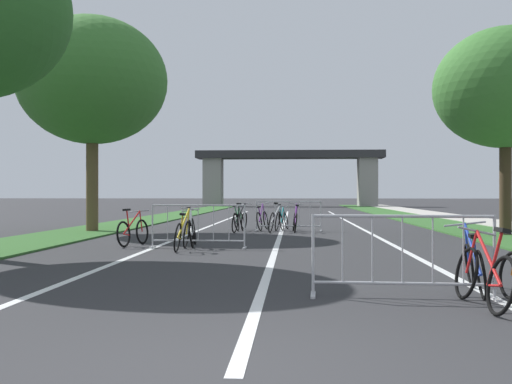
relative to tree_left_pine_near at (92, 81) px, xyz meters
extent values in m
plane|color=#2B2B2D|center=(6.43, -15.78, -5.15)|extent=(300.00, 300.00, 0.00)
cube|color=#2D5B26|center=(-0.20, 12.11, -5.12)|extent=(2.54, 68.18, 0.05)
cube|color=#2D5B26|center=(13.06, 12.11, -5.12)|extent=(2.54, 68.18, 0.05)
cube|color=#ADA89E|center=(15.44, 12.11, -5.11)|extent=(2.21, 68.18, 0.08)
cube|color=silver|center=(6.43, 3.94, -5.14)|extent=(0.14, 39.44, 0.01)
cube|color=silver|center=(9.38, 3.94, -5.14)|extent=(0.14, 39.44, 0.01)
cube|color=silver|center=(3.48, 3.94, -5.14)|extent=(0.14, 39.44, 0.01)
cube|color=#2D2D30|center=(6.43, 40.56, 0.07)|extent=(18.80, 3.09, 0.75)
cube|color=gray|center=(-1.34, 40.56, -2.73)|extent=(1.83, 2.40, 4.84)
cube|color=gray|center=(14.21, 40.56, -2.73)|extent=(1.83, 2.40, 4.84)
cylinder|color=brown|center=(0.00, 0.00, -3.52)|extent=(0.41, 0.41, 3.26)
ellipsoid|color=#38702D|center=(0.00, 0.00, 0.02)|extent=(5.09, 5.09, 4.33)
cylinder|color=#3D2D1E|center=(13.39, -1.06, -3.68)|extent=(0.36, 0.36, 2.94)
ellipsoid|color=#38702D|center=(13.39, -1.06, -0.56)|extent=(4.38, 4.38, 3.72)
cylinder|color=#ADADB2|center=(7.11, -12.30, -4.62)|extent=(0.04, 0.04, 1.05)
cube|color=#ADADB2|center=(7.11, -12.30, -5.13)|extent=(0.08, 0.44, 0.03)
cylinder|color=#ADADB2|center=(9.35, -12.40, -4.62)|extent=(0.04, 0.04, 1.05)
cube|color=#ADADB2|center=(9.35, -12.40, -5.13)|extent=(0.08, 0.44, 0.03)
cylinder|color=#ADADB2|center=(8.23, -12.35, -4.12)|extent=(2.25, 0.14, 0.04)
cylinder|color=#ADADB2|center=(8.23, -12.35, -4.97)|extent=(2.25, 0.14, 0.04)
cylinder|color=#ADADB2|center=(7.48, -12.32, -4.53)|extent=(0.02, 0.02, 0.87)
cylinder|color=#ADADB2|center=(7.86, -12.33, -4.53)|extent=(0.02, 0.02, 0.87)
cylinder|color=#ADADB2|center=(8.23, -12.35, -4.53)|extent=(0.02, 0.02, 0.87)
cylinder|color=#ADADB2|center=(8.60, -12.36, -4.53)|extent=(0.02, 0.02, 0.87)
cylinder|color=#ADADB2|center=(8.98, -12.38, -4.53)|extent=(0.02, 0.02, 0.87)
cylinder|color=#ADADB2|center=(3.44, -5.68, -4.62)|extent=(0.04, 0.04, 1.05)
cube|color=#ADADB2|center=(3.44, -5.68, -5.13)|extent=(0.08, 0.44, 0.03)
cylinder|color=#ADADB2|center=(5.68, -5.76, -4.62)|extent=(0.04, 0.04, 1.05)
cube|color=#ADADB2|center=(5.68, -5.76, -5.13)|extent=(0.08, 0.44, 0.03)
cylinder|color=#ADADB2|center=(4.56, -5.72, -4.12)|extent=(2.25, 0.12, 0.04)
cylinder|color=#ADADB2|center=(4.56, -5.72, -4.97)|extent=(2.25, 0.12, 0.04)
cylinder|color=#ADADB2|center=(3.81, -5.69, -4.53)|extent=(0.02, 0.02, 0.87)
cylinder|color=#ADADB2|center=(4.19, -5.71, -4.53)|extent=(0.02, 0.02, 0.87)
cylinder|color=#ADADB2|center=(4.56, -5.72, -4.53)|extent=(0.02, 0.02, 0.87)
cylinder|color=#ADADB2|center=(4.93, -5.73, -4.53)|extent=(0.02, 0.02, 0.87)
cylinder|color=#ADADB2|center=(5.31, -5.75, -4.53)|extent=(0.02, 0.02, 0.87)
cylinder|color=#ADADB2|center=(5.55, 0.96, -4.62)|extent=(0.04, 0.04, 1.05)
cube|color=#ADADB2|center=(5.55, 0.96, -5.13)|extent=(0.08, 0.44, 0.03)
cylinder|color=#ADADB2|center=(7.79, 0.86, -4.62)|extent=(0.04, 0.04, 1.05)
cube|color=#ADADB2|center=(7.79, 0.86, -5.13)|extent=(0.08, 0.44, 0.03)
cylinder|color=#ADADB2|center=(6.67, 0.91, -4.12)|extent=(2.25, 0.14, 0.04)
cylinder|color=#ADADB2|center=(6.67, 0.91, -4.97)|extent=(2.25, 0.14, 0.04)
cylinder|color=#ADADB2|center=(5.92, 0.94, -4.53)|extent=(0.02, 0.02, 0.87)
cylinder|color=#ADADB2|center=(6.30, 0.93, -4.53)|extent=(0.02, 0.02, 0.87)
cylinder|color=#ADADB2|center=(6.67, 0.91, -4.53)|extent=(0.02, 0.02, 0.87)
cylinder|color=#ADADB2|center=(7.04, 0.89, -4.53)|extent=(0.02, 0.02, 0.87)
cylinder|color=#ADADB2|center=(7.42, 0.88, -4.53)|extent=(0.02, 0.02, 0.87)
torus|color=black|center=(2.71, -5.62, -4.83)|extent=(0.25, 0.65, 0.65)
torus|color=black|center=(2.93, -4.67, -4.83)|extent=(0.25, 0.65, 0.65)
cylinder|color=red|center=(2.79, -5.17, -4.56)|extent=(0.21, 0.94, 0.57)
cylinder|color=red|center=(2.75, -5.35, -4.56)|extent=(0.12, 0.10, 0.64)
cylinder|color=red|center=(2.74, -5.47, -4.85)|extent=(0.10, 0.31, 0.08)
cylinder|color=red|center=(2.90, -4.69, -4.56)|extent=(0.10, 0.08, 0.54)
cube|color=black|center=(2.71, -5.37, -4.24)|extent=(0.16, 0.26, 0.06)
cylinder|color=#99999E|center=(2.87, -4.71, -4.29)|extent=(0.55, 0.15, 0.07)
torus|color=black|center=(5.65, 0.93, -4.81)|extent=(0.27, 0.68, 0.67)
torus|color=black|center=(5.83, 1.94, -4.81)|extent=(0.27, 0.68, 0.67)
cylinder|color=#662884|center=(5.68, 1.42, -4.51)|extent=(0.11, 1.01, 0.63)
cylinder|color=#662884|center=(5.66, 1.22, -4.59)|extent=(0.15, 0.10, 0.56)
cylinder|color=#662884|center=(5.68, 1.09, -4.84)|extent=(0.09, 0.33, 0.08)
cylinder|color=#662884|center=(5.77, 1.93, -4.51)|extent=(0.15, 0.07, 0.60)
cube|color=black|center=(5.61, 1.19, -4.32)|extent=(0.15, 0.25, 0.07)
cylinder|color=#99999E|center=(5.72, 1.91, -4.22)|extent=(0.51, 0.11, 0.12)
torus|color=black|center=(6.12, -0.12, -4.80)|extent=(0.26, 0.71, 0.70)
torus|color=black|center=(6.29, 0.93, -4.80)|extent=(0.26, 0.71, 0.70)
cylinder|color=#B7B7BC|center=(6.24, 0.37, -4.53)|extent=(0.30, 1.01, 0.57)
cylinder|color=#B7B7BC|center=(6.21, 0.17, -4.51)|extent=(0.15, 0.14, 0.69)
cylinder|color=#B7B7BC|center=(6.14, 0.05, -4.82)|extent=(0.08, 0.35, 0.08)
cylinder|color=#B7B7BC|center=(6.33, 0.90, -4.53)|extent=(0.12, 0.11, 0.54)
cube|color=black|center=(6.26, 0.12, -4.16)|extent=(0.15, 0.25, 0.07)
cylinder|color=#99999E|center=(6.37, 0.87, -4.26)|extent=(0.47, 0.11, 0.10)
torus|color=black|center=(4.86, 0.79, -4.82)|extent=(0.24, 0.66, 0.64)
torus|color=black|center=(4.97, 1.79, -4.82)|extent=(0.24, 0.66, 0.64)
cylinder|color=#1E7238|center=(4.86, 1.27, -4.57)|extent=(0.04, 0.98, 0.55)
cylinder|color=#1E7238|center=(4.84, 1.08, -4.58)|extent=(0.17, 0.10, 0.60)
cylinder|color=#1E7238|center=(4.88, 0.95, -4.85)|extent=(0.07, 0.33, 0.08)
cylinder|color=#1E7238|center=(4.91, 1.77, -4.57)|extent=(0.15, 0.08, 0.52)
cube|color=black|center=(4.77, 1.05, -4.28)|extent=(0.13, 0.25, 0.07)
cylinder|color=#99999E|center=(4.86, 1.75, -4.31)|extent=(0.48, 0.08, 0.12)
torus|color=black|center=(4.39, -5.75, -4.80)|extent=(0.20, 0.70, 0.69)
torus|color=black|center=(4.29, -4.78, -4.80)|extent=(0.20, 0.70, 0.69)
cylinder|color=silver|center=(4.31, -5.29, -4.53)|extent=(0.21, 0.94, 0.58)
cylinder|color=silver|center=(4.33, -5.47, -4.52)|extent=(0.13, 0.13, 0.67)
cylinder|color=silver|center=(4.38, -5.59, -4.83)|extent=(0.05, 0.32, 0.08)
cylinder|color=silver|center=(4.26, -4.80, -4.53)|extent=(0.11, 0.10, 0.55)
cube|color=black|center=(4.28, -5.51, -4.19)|extent=(0.13, 0.25, 0.06)
cylinder|color=#99999E|center=(4.23, -4.83, -4.26)|extent=(0.47, 0.07, 0.09)
torus|color=black|center=(6.42, 0.95, -4.83)|extent=(0.25, 0.65, 0.63)
torus|color=black|center=(6.57, 1.98, -4.83)|extent=(0.25, 0.65, 0.63)
cylinder|color=#197A7F|center=(6.44, 1.45, -4.58)|extent=(0.09, 1.01, 0.53)
cylinder|color=#197A7F|center=(6.41, 1.25, -4.56)|extent=(0.18, 0.10, 0.64)
cylinder|color=#197A7F|center=(6.45, 1.11, -4.85)|extent=(0.09, 0.34, 0.07)
cylinder|color=#197A7F|center=(6.52, 1.96, -4.58)|extent=(0.15, 0.07, 0.50)
cube|color=black|center=(6.34, 1.22, -4.24)|extent=(0.14, 0.25, 0.07)
cylinder|color=#99999E|center=(6.46, 1.94, -4.34)|extent=(0.44, 0.09, 0.12)
torus|color=black|center=(9.56, -12.41, -4.84)|extent=(0.21, 0.62, 0.61)
torus|color=black|center=(4.91, -0.16, -4.81)|extent=(0.23, 0.68, 0.67)
torus|color=black|center=(5.12, 0.91, -4.81)|extent=(0.23, 0.68, 0.67)
cylinder|color=black|center=(5.03, 0.35, -4.49)|extent=(0.30, 1.04, 0.67)
cylinder|color=black|center=(4.99, 0.14, -4.52)|extent=(0.09, 0.13, 0.68)
cylinder|color=black|center=(4.94, 0.01, -4.84)|extent=(0.09, 0.35, 0.08)
cylinder|color=black|center=(5.14, 0.88, -4.49)|extent=(0.09, 0.10, 0.64)
cube|color=black|center=(5.01, 0.10, -4.18)|extent=(0.15, 0.26, 0.06)
cylinder|color=#99999E|center=(5.16, 0.85, -4.18)|extent=(0.46, 0.12, 0.07)
torus|color=black|center=(9.17, -12.47, -4.84)|extent=(0.20, 0.63, 0.62)
torus|color=black|center=(9.32, -11.46, -4.84)|extent=(0.20, 0.63, 0.62)
cylinder|color=#1E389E|center=(9.20, -11.98, -4.55)|extent=(0.12, 1.00, 0.61)
cylinder|color=#1E389E|center=(9.19, -12.18, -4.63)|extent=(0.12, 0.11, 0.52)
cylinder|color=#1E389E|center=(9.19, -12.31, -4.86)|extent=(0.08, 0.33, 0.07)
cylinder|color=#1E389E|center=(9.28, -11.48, -4.55)|extent=(0.12, 0.08, 0.59)
cube|color=black|center=(9.15, -12.21, -4.37)|extent=(0.14, 0.25, 0.06)
cylinder|color=#99999E|center=(9.24, -11.49, -4.26)|extent=(0.56, 0.11, 0.09)
torus|color=black|center=(4.28, -6.83, -4.82)|extent=(0.12, 0.66, 0.66)
torus|color=black|center=(4.28, -5.77, -4.82)|extent=(0.12, 0.66, 0.66)
cylinder|color=gold|center=(4.32, -6.33, -4.51)|extent=(0.12, 1.04, 0.65)
cylinder|color=gold|center=(4.31, -6.53, -4.58)|extent=(0.12, 0.13, 0.57)
cylinder|color=gold|center=(4.28, -6.66, -4.84)|extent=(0.03, 0.35, 0.08)
cylinder|color=gold|center=(4.32, -5.79, -4.51)|extent=(0.12, 0.09, 0.62)
cube|color=black|center=(4.34, -6.57, -4.30)|extent=(0.11, 0.24, 0.06)
cylinder|color=#99999E|center=(4.36, -5.82, -4.20)|extent=(0.44, 0.03, 0.08)
torus|color=black|center=(9.07, -13.45, -4.82)|extent=(0.23, 0.67, 0.66)
torus|color=black|center=(9.00, -12.43, -4.82)|extent=(0.23, 0.67, 0.66)
cylinder|color=red|center=(9.10, -12.96, -4.56)|extent=(0.08, 1.00, 0.56)
cylinder|color=red|center=(9.11, -13.16, -4.55)|extent=(0.19, 0.11, 0.63)
cylinder|color=red|center=(9.06, -13.29, -4.84)|extent=(0.06, 0.33, 0.08)
cylinder|color=red|center=(9.06, -12.45, -4.56)|extent=(0.16, 0.08, 0.53)
cube|color=black|center=(9.18, -13.19, -4.24)|extent=(0.13, 0.25, 0.07)
cylinder|color=#99999E|center=(9.12, -12.47, -4.29)|extent=(0.47, 0.06, 0.13)
torus|color=black|center=(6.92, -0.08, -4.82)|extent=(0.15, 0.66, 0.66)
torus|color=black|center=(6.87, 0.97, -4.82)|extent=(0.15, 0.66, 0.66)
cylinder|color=#662884|center=(6.93, 0.42, -4.51)|extent=(0.07, 1.02, 0.65)
cylinder|color=#662884|center=(6.94, 0.22, -4.55)|extent=(0.13, 0.12, 0.64)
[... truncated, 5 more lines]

